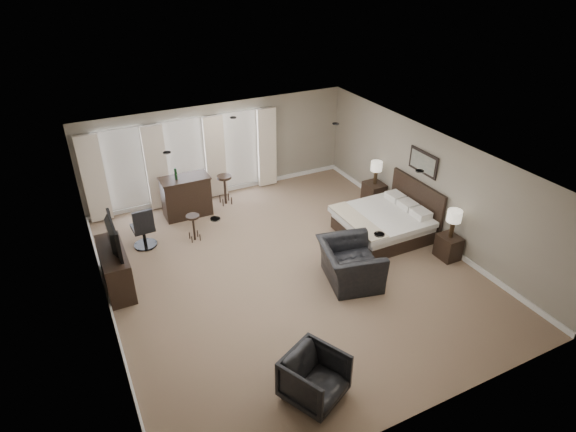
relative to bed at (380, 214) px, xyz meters
name	(u,v)px	position (x,y,z in m)	size (l,w,h in m)	color
room	(288,218)	(-2.58, -0.25, 0.67)	(7.60, 8.60, 2.64)	#77604C
window_bay	(186,161)	(-3.58, 3.86, 0.58)	(5.25, 0.20, 2.30)	silver
bed	(380,214)	(0.00, 0.00, 0.00)	(1.97, 1.88, 1.25)	silver
nightstand_near	(448,247)	(0.89, -1.45, -0.35)	(0.42, 0.51, 0.56)	black
nightstand_far	(374,194)	(0.89, 1.45, -0.32)	(0.46, 0.57, 0.62)	black
lamp_near	(453,224)	(0.89, -1.45, 0.26)	(0.32, 0.32, 0.67)	beige
lamp_far	(376,173)	(0.89, 1.45, 0.31)	(0.31, 0.31, 0.64)	beige
wall_art	(423,162)	(1.12, 0.00, 1.12)	(0.04, 0.96, 0.56)	slate
dresser	(115,269)	(-6.03, 0.80, -0.18)	(0.50, 1.54, 0.89)	black
tv	(111,247)	(-6.03, 0.80, 0.34)	(1.16, 0.67, 0.15)	black
armchair_near	(350,258)	(-1.60, -1.18, -0.05)	(1.33, 0.86, 1.16)	black
armchair_far	(315,376)	(-3.73, -3.49, -0.18)	(0.87, 0.81, 0.89)	black
bar_counter	(186,196)	(-3.86, 3.13, -0.08)	(1.25, 0.65, 1.09)	black
bar_stool_left	(194,228)	(-4.06, 1.85, -0.29)	(0.32, 0.32, 0.68)	black
bar_stool_right	(225,190)	(-2.74, 3.28, -0.21)	(0.39, 0.39, 0.83)	black
desk_chair	(143,227)	(-5.19, 2.11, -0.10)	(0.54, 0.54, 1.06)	black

